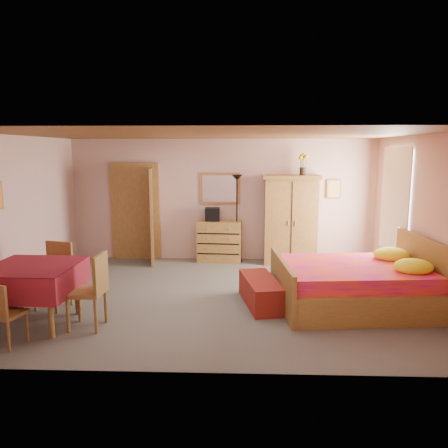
{
  "coord_description": "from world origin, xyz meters",
  "views": [
    {
      "loc": [
        0.36,
        -6.84,
        2.36
      ],
      "look_at": [
        0.1,
        0.3,
        1.15
      ],
      "focal_mm": 35.0,
      "sensor_mm": 36.0,
      "label": 1
    }
  ],
  "objects_px": {
    "floor_lamp": "(237,219)",
    "dining_table": "(35,295)",
    "bench": "(261,292)",
    "wardrobe": "(291,220)",
    "bed": "(353,272)",
    "sunflower_vase": "(303,164)",
    "chair_south": "(7,313)",
    "wall_mirror": "(220,188)",
    "stereo": "(212,214)",
    "chest_of_drawers": "(220,241)",
    "chair_east": "(86,291)",
    "chair_north": "(52,276)"
  },
  "relations": [
    {
      "from": "floor_lamp",
      "to": "dining_table",
      "type": "distance_m",
      "value": 4.48
    },
    {
      "from": "bench",
      "to": "dining_table",
      "type": "distance_m",
      "value": 3.25
    },
    {
      "from": "wardrobe",
      "to": "bed",
      "type": "relative_size",
      "value": 0.81
    },
    {
      "from": "sunflower_vase",
      "to": "dining_table",
      "type": "relative_size",
      "value": 0.39
    },
    {
      "from": "bench",
      "to": "chair_south",
      "type": "distance_m",
      "value": 3.52
    },
    {
      "from": "floor_lamp",
      "to": "wall_mirror",
      "type": "bearing_deg",
      "value": 147.57
    },
    {
      "from": "bed",
      "to": "floor_lamp",
      "type": "bearing_deg",
      "value": 119.17
    },
    {
      "from": "chair_south",
      "to": "stereo",
      "type": "bearing_deg",
      "value": 78.73
    },
    {
      "from": "stereo",
      "to": "floor_lamp",
      "type": "relative_size",
      "value": 0.17
    },
    {
      "from": "chest_of_drawers",
      "to": "chair_east",
      "type": "height_order",
      "value": "chair_east"
    },
    {
      "from": "floor_lamp",
      "to": "sunflower_vase",
      "type": "distance_m",
      "value": 1.77
    },
    {
      "from": "wall_mirror",
      "to": "floor_lamp",
      "type": "relative_size",
      "value": 0.47
    },
    {
      "from": "chest_of_drawers",
      "to": "dining_table",
      "type": "height_order",
      "value": "chest_of_drawers"
    },
    {
      "from": "floor_lamp",
      "to": "wardrobe",
      "type": "bearing_deg",
      "value": -4.13
    },
    {
      "from": "chest_of_drawers",
      "to": "sunflower_vase",
      "type": "xyz_separation_m",
      "value": [
        1.72,
        -0.05,
        1.64
      ]
    },
    {
      "from": "wall_mirror",
      "to": "floor_lamp",
      "type": "xyz_separation_m",
      "value": [
        0.37,
        -0.23,
        -0.62
      ]
    },
    {
      "from": "wall_mirror",
      "to": "chair_north",
      "type": "xyz_separation_m",
      "value": [
        -2.38,
        -3.12,
        -1.06
      ]
    },
    {
      "from": "stereo",
      "to": "chair_south",
      "type": "relative_size",
      "value": 0.38
    },
    {
      "from": "sunflower_vase",
      "to": "chair_north",
      "type": "distance_m",
      "value": 5.24
    },
    {
      "from": "bench",
      "to": "dining_table",
      "type": "height_order",
      "value": "dining_table"
    },
    {
      "from": "floor_lamp",
      "to": "chair_north",
      "type": "xyz_separation_m",
      "value": [
        -2.75,
        -2.89,
        -0.44
      ]
    },
    {
      "from": "chair_south",
      "to": "chair_north",
      "type": "bearing_deg",
      "value": 106.17
    },
    {
      "from": "stereo",
      "to": "bench",
      "type": "distance_m",
      "value": 2.93
    },
    {
      "from": "bed",
      "to": "chair_south",
      "type": "xyz_separation_m",
      "value": [
        -4.55,
        -1.53,
        -0.12
      ]
    },
    {
      "from": "wardrobe",
      "to": "chair_north",
      "type": "relative_size",
      "value": 1.88
    },
    {
      "from": "stereo",
      "to": "bench",
      "type": "xyz_separation_m",
      "value": [
        0.91,
        -2.66,
        -0.81
      ]
    },
    {
      "from": "chest_of_drawers",
      "to": "bed",
      "type": "xyz_separation_m",
      "value": [
        2.16,
        -2.66,
        0.09
      ]
    },
    {
      "from": "bed",
      "to": "dining_table",
      "type": "relative_size",
      "value": 2.0
    },
    {
      "from": "bench",
      "to": "chair_north",
      "type": "distance_m",
      "value": 3.17
    },
    {
      "from": "bed",
      "to": "dining_table",
      "type": "height_order",
      "value": "bed"
    },
    {
      "from": "stereo",
      "to": "floor_lamp",
      "type": "distance_m",
      "value": 0.53
    },
    {
      "from": "sunflower_vase",
      "to": "chair_north",
      "type": "bearing_deg",
      "value": -145.08
    },
    {
      "from": "stereo",
      "to": "dining_table",
      "type": "distance_m",
      "value": 4.24
    },
    {
      "from": "wardrobe",
      "to": "chair_north",
      "type": "distance_m",
      "value": 4.8
    },
    {
      "from": "dining_table",
      "to": "wall_mirror",
      "type": "bearing_deg",
      "value": 58.01
    },
    {
      "from": "stereo",
      "to": "chair_south",
      "type": "xyz_separation_m",
      "value": [
        -2.24,
        -4.21,
        -0.61
      ]
    },
    {
      "from": "wall_mirror",
      "to": "chair_north",
      "type": "height_order",
      "value": "wall_mirror"
    },
    {
      "from": "chest_of_drawers",
      "to": "floor_lamp",
      "type": "xyz_separation_m",
      "value": [
        0.37,
        -0.02,
        0.49
      ]
    },
    {
      "from": "stereo",
      "to": "chair_north",
      "type": "relative_size",
      "value": 0.31
    },
    {
      "from": "sunflower_vase",
      "to": "chair_south",
      "type": "xyz_separation_m",
      "value": [
        -4.11,
        -4.14,
        -1.67
      ]
    },
    {
      "from": "stereo",
      "to": "wardrobe",
      "type": "relative_size",
      "value": 0.17
    },
    {
      "from": "chair_south",
      "to": "chair_north",
      "type": "distance_m",
      "value": 1.28
    },
    {
      "from": "dining_table",
      "to": "chair_south",
      "type": "bearing_deg",
      "value": -93.92
    },
    {
      "from": "floor_lamp",
      "to": "sunflower_vase",
      "type": "height_order",
      "value": "sunflower_vase"
    },
    {
      "from": "chest_of_drawers",
      "to": "floor_lamp",
      "type": "bearing_deg",
      "value": 0.45
    },
    {
      "from": "sunflower_vase",
      "to": "dining_table",
      "type": "height_order",
      "value": "sunflower_vase"
    },
    {
      "from": "dining_table",
      "to": "chest_of_drawers",
      "type": "bearing_deg",
      "value": 56.51
    },
    {
      "from": "bed",
      "to": "dining_table",
      "type": "distance_m",
      "value": 4.6
    },
    {
      "from": "chest_of_drawers",
      "to": "dining_table",
      "type": "xyz_separation_m",
      "value": [
        -2.35,
        -3.55,
        -0.02
      ]
    },
    {
      "from": "bed",
      "to": "dining_table",
      "type": "xyz_separation_m",
      "value": [
        -4.51,
        -0.89,
        -0.11
      ]
    }
  ]
}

